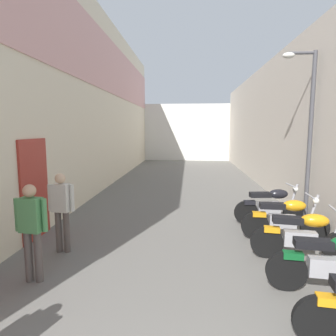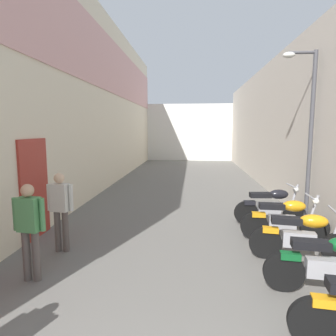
{
  "view_description": "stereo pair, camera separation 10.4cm",
  "coord_description": "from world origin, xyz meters",
  "px_view_note": "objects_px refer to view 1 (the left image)",
  "views": [
    {
      "loc": [
        0.17,
        -0.49,
        2.41
      ],
      "look_at": [
        -0.38,
        7.27,
        1.38
      ],
      "focal_mm": 31.49,
      "sensor_mm": 36.0,
      "label": 1
    },
    {
      "loc": [
        0.27,
        -0.48,
        2.41
      ],
      "look_at": [
        -0.38,
        7.27,
        1.38
      ],
      "focal_mm": 31.49,
      "sensor_mm": 36.0,
      "label": 2
    }
  ],
  "objects_px": {
    "motorcycle_fourth": "(304,235)",
    "street_lamp": "(307,126)",
    "motorcycle_third": "(333,262)",
    "pedestrian_further_down": "(61,207)",
    "pedestrian_mid_alley": "(32,226)",
    "motorcycle_sixth": "(271,205)",
    "motorcycle_fifth": "(285,218)"
  },
  "relations": [
    {
      "from": "motorcycle_fourth",
      "to": "street_lamp",
      "type": "bearing_deg",
      "value": 70.76
    },
    {
      "from": "motorcycle_third",
      "to": "pedestrian_further_down",
      "type": "distance_m",
      "value": 4.74
    },
    {
      "from": "motorcycle_fourth",
      "to": "street_lamp",
      "type": "relative_size",
      "value": 0.44
    },
    {
      "from": "motorcycle_fourth",
      "to": "motorcycle_third",
      "type": "bearing_deg",
      "value": -90.0
    },
    {
      "from": "pedestrian_mid_alley",
      "to": "motorcycle_third",
      "type": "bearing_deg",
      "value": -0.87
    },
    {
      "from": "pedestrian_mid_alley",
      "to": "street_lamp",
      "type": "distance_m",
      "value": 6.24
    },
    {
      "from": "motorcycle_fourth",
      "to": "motorcycle_sixth",
      "type": "relative_size",
      "value": 1.0
    },
    {
      "from": "motorcycle_fourth",
      "to": "pedestrian_further_down",
      "type": "xyz_separation_m",
      "value": [
        -4.56,
        0.09,
        0.42
      ]
    },
    {
      "from": "pedestrian_further_down",
      "to": "pedestrian_mid_alley",
      "type": "bearing_deg",
      "value": -88.87
    },
    {
      "from": "motorcycle_fourth",
      "to": "pedestrian_mid_alley",
      "type": "distance_m",
      "value": 4.67
    },
    {
      "from": "motorcycle_third",
      "to": "pedestrian_mid_alley",
      "type": "relative_size",
      "value": 1.18
    },
    {
      "from": "motorcycle_sixth",
      "to": "pedestrian_further_down",
      "type": "height_order",
      "value": "pedestrian_further_down"
    },
    {
      "from": "motorcycle_third",
      "to": "motorcycle_fifth",
      "type": "height_order",
      "value": "same"
    },
    {
      "from": "street_lamp",
      "to": "motorcycle_third",
      "type": "bearing_deg",
      "value": -102.59
    },
    {
      "from": "motorcycle_fifth",
      "to": "motorcycle_sixth",
      "type": "bearing_deg",
      "value": 90.0
    },
    {
      "from": "street_lamp",
      "to": "motorcycle_sixth",
      "type": "bearing_deg",
      "value": 167.01
    },
    {
      "from": "motorcycle_fifth",
      "to": "pedestrian_mid_alley",
      "type": "relative_size",
      "value": 1.18
    },
    {
      "from": "motorcycle_third",
      "to": "motorcycle_sixth",
      "type": "xyz_separation_m",
      "value": [
        0.0,
        3.26,
        0.0
      ]
    },
    {
      "from": "motorcycle_fourth",
      "to": "pedestrian_mid_alley",
      "type": "xyz_separation_m",
      "value": [
        -4.54,
        -1.05,
        0.42
      ]
    },
    {
      "from": "motorcycle_fourth",
      "to": "motorcycle_sixth",
      "type": "height_order",
      "value": "same"
    },
    {
      "from": "motorcycle_sixth",
      "to": "pedestrian_further_down",
      "type": "bearing_deg",
      "value": -155.8
    },
    {
      "from": "motorcycle_fourth",
      "to": "motorcycle_fifth",
      "type": "xyz_separation_m",
      "value": [
        0.0,
        1.02,
        0.0
      ]
    },
    {
      "from": "motorcycle_fourth",
      "to": "pedestrian_mid_alley",
      "type": "height_order",
      "value": "pedestrian_mid_alley"
    },
    {
      "from": "motorcycle_fourth",
      "to": "street_lamp",
      "type": "distance_m",
      "value": 2.89
    },
    {
      "from": "motorcycle_fourth",
      "to": "street_lamp",
      "type": "xyz_separation_m",
      "value": [
        0.69,
        1.98,
        1.99
      ]
    },
    {
      "from": "pedestrian_mid_alley",
      "to": "street_lamp",
      "type": "bearing_deg",
      "value": 30.08
    },
    {
      "from": "pedestrian_mid_alley",
      "to": "motorcycle_sixth",
      "type": "bearing_deg",
      "value": 35.09
    },
    {
      "from": "motorcycle_sixth",
      "to": "pedestrian_further_down",
      "type": "distance_m",
      "value": 5.02
    },
    {
      "from": "street_lamp",
      "to": "pedestrian_further_down",
      "type": "bearing_deg",
      "value": -160.21
    },
    {
      "from": "motorcycle_third",
      "to": "motorcycle_fifth",
      "type": "bearing_deg",
      "value": 90.0
    },
    {
      "from": "motorcycle_fifth",
      "to": "pedestrian_further_down",
      "type": "bearing_deg",
      "value": -168.45
    },
    {
      "from": "motorcycle_third",
      "to": "motorcycle_fifth",
      "type": "relative_size",
      "value": 1.0
    }
  ]
}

